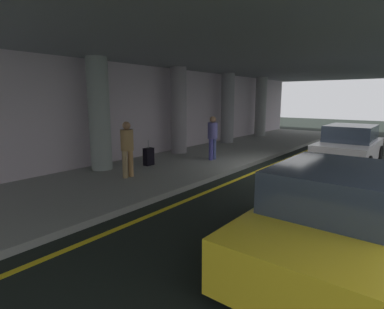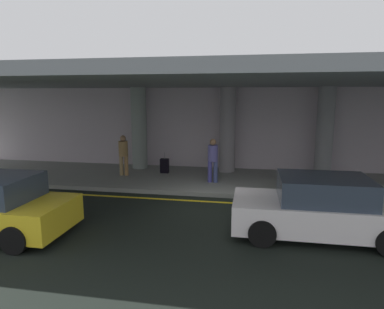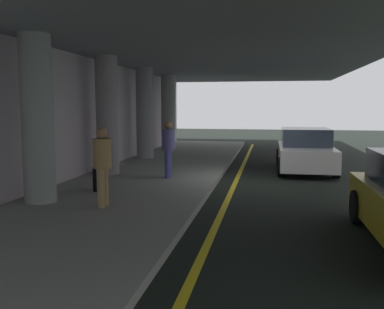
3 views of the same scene
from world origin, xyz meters
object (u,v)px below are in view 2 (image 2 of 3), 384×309
object	(u,v)px
traveler_with_luggage	(213,158)
person_waiting_for_ride	(123,153)
support_column_center	(325,132)
car_white	(319,208)
support_column_left_mid	(227,130)
support_column_far_left	(139,128)
suitcase_upright_primary	(165,166)

from	to	relation	value
traveler_with_luggage	person_waiting_for_ride	xyz separation A→B (m)	(-3.79, 0.50, 0.00)
support_column_center	car_white	xyz separation A→B (m)	(-1.28, -6.23, -1.26)
traveler_with_luggage	person_waiting_for_ride	size ratio (longest dim) A/B	1.00
support_column_left_mid	support_column_center	bearing A→B (deg)	0.00
support_column_far_left	suitcase_upright_primary	distance (m)	2.21
support_column_center	suitcase_upright_primary	bearing A→B (deg)	-172.97
car_white	person_waiting_for_ride	size ratio (longest dim) A/B	2.44
car_white	suitcase_upright_primary	bearing A→B (deg)	135.92
support_column_center	traveler_with_luggage	world-z (taller)	support_column_center
traveler_with_luggage	support_column_left_mid	bearing A→B (deg)	116.28
traveler_with_luggage	support_column_center	bearing A→B (deg)	61.96
person_waiting_for_ride	support_column_far_left	bearing A→B (deg)	-56.61
support_column_far_left	person_waiting_for_ride	world-z (taller)	support_column_far_left
traveler_with_luggage	suitcase_upright_primary	size ratio (longest dim) A/B	1.87
support_column_left_mid	person_waiting_for_ride	bearing A→B (deg)	-159.71
support_column_left_mid	support_column_far_left	bearing A→B (deg)	180.00
suitcase_upright_primary	support_column_center	bearing A→B (deg)	-0.22
support_column_far_left	support_column_center	size ratio (longest dim) A/B	1.00
suitcase_upright_primary	support_column_far_left	bearing A→B (deg)	142.25
traveler_with_luggage	person_waiting_for_ride	distance (m)	3.82
traveler_with_luggage	suitcase_upright_primary	world-z (taller)	traveler_with_luggage
traveler_with_luggage	suitcase_upright_primary	bearing A→B (deg)	-171.78
support_column_left_mid	car_white	distance (m)	6.91
support_column_center	support_column_left_mid	bearing A→B (deg)	180.00
car_white	support_column_center	bearing A→B (deg)	79.73
car_white	support_column_left_mid	bearing A→B (deg)	114.93
support_column_center	car_white	distance (m)	6.48
support_column_center	support_column_far_left	bearing A→B (deg)	180.00
support_column_left_mid	support_column_center	xyz separation A→B (m)	(4.00, 0.00, 0.00)
traveler_with_luggage	support_column_far_left	bearing A→B (deg)	-172.44
support_column_center	car_white	bearing A→B (deg)	-101.60
support_column_center	traveler_with_luggage	xyz separation A→B (m)	(-4.39, -2.04, -0.86)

